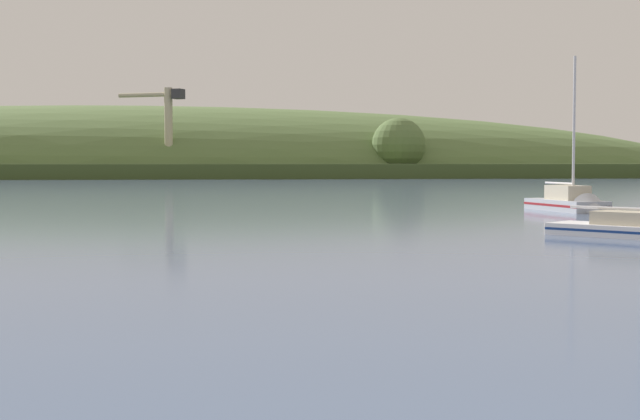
# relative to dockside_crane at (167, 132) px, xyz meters

# --- Properties ---
(far_shoreline_hill) EXTENTS (472.02, 133.12, 40.63)m
(far_shoreline_hill) POSITION_rel_dockside_crane_xyz_m (-12.77, 39.54, -11.13)
(far_shoreline_hill) COLOR #3C4E24
(far_shoreline_hill) RESTS_ON ground
(dockside_crane) EXTENTS (17.19, 8.36, 22.35)m
(dockside_crane) POSITION_rel_dockside_crane_xyz_m (0.00, 0.00, 0.00)
(dockside_crane) COLOR #4C4C51
(dockside_crane) RESTS_ON ground
(sailboat_midwater_white) EXTENTS (4.92, 9.56, 13.69)m
(sailboat_midwater_white) POSITION_rel_dockside_crane_xyz_m (49.47, -154.83, -10.98)
(sailboat_midwater_white) COLOR #ADB2BC
(sailboat_midwater_white) RESTS_ON ground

